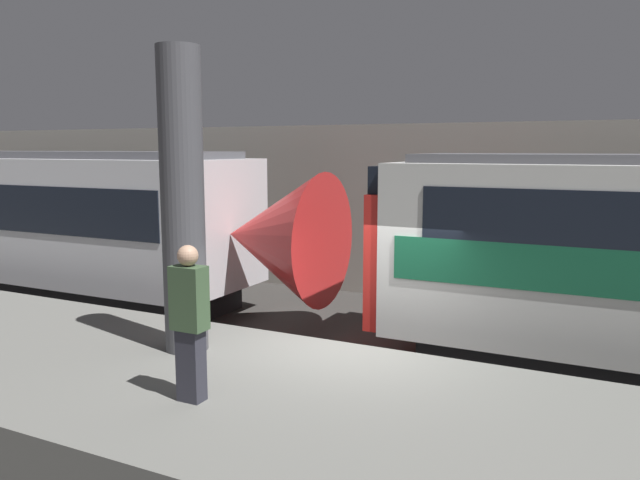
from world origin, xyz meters
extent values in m
plane|color=#33302D|center=(0.00, 0.00, 0.00)|extent=(120.00, 120.00, 0.00)
cube|color=slate|center=(0.00, -2.05, 0.46)|extent=(40.00, 4.10, 0.92)
cube|color=#9E998E|center=(0.00, 6.68, 2.15)|extent=(50.00, 0.15, 4.31)
cylinder|color=#47474C|center=(-1.99, -1.27, 2.99)|extent=(0.59, 0.59, 4.13)
cube|color=black|center=(-11.06, 2.73, 0.34)|extent=(13.02, 2.50, 0.67)
cube|color=silver|center=(-11.06, 2.73, 2.08)|extent=(14.15, 3.05, 2.81)
cone|color=red|center=(-2.89, 2.73, 1.94)|extent=(2.20, 2.67, 2.67)
sphere|color=#F2EFCC|center=(-1.94, 2.73, 1.52)|extent=(0.20, 0.20, 0.20)
cube|color=red|center=(-0.24, 2.73, 1.86)|extent=(0.25, 2.99, 2.25)
cube|color=black|center=(-0.24, 2.73, 2.98)|extent=(0.25, 2.68, 0.90)
sphere|color=#EA4C42|center=(-0.40, 2.04, 1.46)|extent=(0.18, 0.18, 0.18)
sphere|color=#EA4C42|center=(-0.40, 3.41, 1.46)|extent=(0.18, 0.18, 0.18)
cube|color=#2D2D38|center=(-0.80, -2.69, 1.33)|extent=(0.28, 0.20, 0.82)
cube|color=#3D5638|center=(-0.80, -2.69, 2.10)|extent=(0.38, 0.24, 0.71)
sphere|color=tan|center=(-0.80, -2.69, 2.57)|extent=(0.23, 0.23, 0.23)
camera|label=1|loc=(3.43, -8.00, 3.72)|focal=35.00mm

